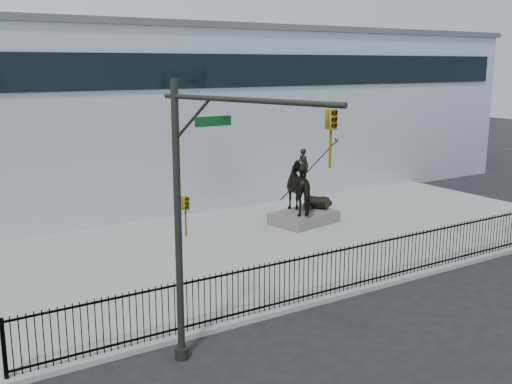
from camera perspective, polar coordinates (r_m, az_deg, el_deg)
ground at (r=19.49m, az=12.43°, el=-10.29°), size 120.00×120.00×0.00m
plaza at (r=24.59m, az=0.88°, el=-5.06°), size 30.00×12.00×0.15m
building at (r=35.20m, az=-10.89°, el=7.28°), size 44.00×14.00×9.00m
picket_fence at (r=20.01m, az=10.02°, el=-6.83°), size 22.10×0.10×1.50m
statue_plinth at (r=27.61m, az=4.59°, el=-2.44°), size 3.14×2.42×0.53m
equestrian_statue at (r=27.33m, az=4.71°, el=0.40°), size 3.61×2.55×3.09m
traffic_signal_left at (r=13.89m, az=-5.11°, el=-1.70°), size 1.52×4.84×7.00m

